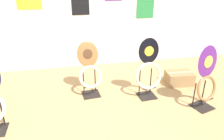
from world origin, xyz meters
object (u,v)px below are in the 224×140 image
Objects in this scene: toilet_seat_display_jazz_black at (148,71)px; toilet_seat_display_purple_note at (206,80)px; toilet_seat_display_woodgrain at (90,72)px; storage_box at (179,78)px.

toilet_seat_display_purple_note is at bearing -33.22° from toilet_seat_display_jazz_black.
toilet_seat_display_jazz_black is at bearing 146.78° from toilet_seat_display_purple_note.
toilet_seat_display_woodgrain is (-1.59, 0.72, -0.06)m from toilet_seat_display_purple_note.
toilet_seat_display_jazz_black is at bearing -157.14° from storage_box.
toilet_seat_display_woodgrain is 1.76× the size of storage_box.
toilet_seat_display_purple_note is 1.75m from toilet_seat_display_woodgrain.
storage_box is (0.72, 0.30, -0.33)m from toilet_seat_display_jazz_black.
toilet_seat_display_jazz_black is 0.93m from toilet_seat_display_woodgrain.
toilet_seat_display_woodgrain is at bearing -178.62° from storage_box.
toilet_seat_display_purple_note reaches higher than storage_box.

